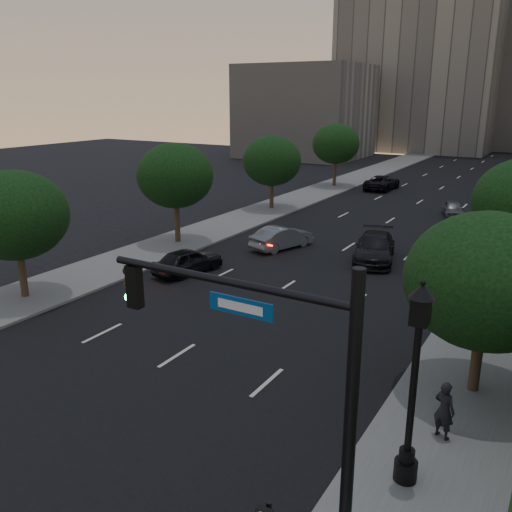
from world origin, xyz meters
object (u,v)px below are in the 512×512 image
Objects in this scene: pedestrian_c at (464,317)px; pedestrian_b at (470,324)px; sedan_far_left at (382,183)px; sedan_far_right at (453,209)px; street_lamp at (413,394)px; sedan_near_right at (375,248)px; pedestrian_a at (444,410)px; traffic_signal_mast at (295,425)px; sedan_near_left at (188,261)px; sedan_mid_left at (282,237)px.

pedestrian_b is at bearing 109.70° from pedestrian_c.
sedan_far_right is at bearing 134.37° from sedan_far_left.
sedan_far_right is 2.27× the size of pedestrian_b.
street_lamp reaches higher than pedestrian_b.
sedan_near_right is at bearing -113.43° from sedan_far_right.
sedan_far_left is 43.78m from pedestrian_a.
traffic_signal_mast is at bearing 106.90° from sedan_far_left.
pedestrian_a is (15.81, -8.56, 0.30)m from sedan_near_left.
sedan_near_right is at bearing -57.19° from pedestrian_b.
pedestrian_a reaches higher than pedestrian_b.
sedan_mid_left is 0.81× the size of sedan_near_right.
sedan_mid_left is at bearing 126.20° from street_lamp.
sedan_near_right is at bearing 108.02° from sedan_far_left.
pedestrian_a is (6.06, -31.39, 0.40)m from sedan_far_right.
pedestrian_a reaches higher than sedan_near_right.
sedan_near_left is (-15.41, 10.91, -1.91)m from street_lamp.
traffic_signal_mast is 20.78m from sedan_near_left.
traffic_signal_mast reaches higher than sedan_far_right.
traffic_signal_mast is 1.87× the size of sedan_far_right.
pedestrian_c is (6.73, -8.77, 0.18)m from sedan_near_right.
street_lamp is 2.87m from pedestrian_a.
sedan_mid_left is 6.10m from sedan_near_right.
traffic_signal_mast is 23.51m from sedan_near_right.
sedan_near_right reaches higher than sedan_far_left.
sedan_near_left is 15.41m from pedestrian_b.
sedan_near_left is at bearing -7.10° from pedestrian_a.
sedan_far_right is 31.97m from pedestrian_a.
sedan_near_right is 17.89m from pedestrian_a.
sedan_near_left is 1.14× the size of sedan_far_right.
sedan_mid_left is 2.67× the size of pedestrian_c.
pedestrian_a is at bearing 148.72° from sedan_mid_left.
street_lamp is at bearing 109.76° from sedan_far_left.
sedan_near_left is 24.82m from sedan_far_right.
sedan_far_right is at bearing 99.52° from street_lamp.
sedan_near_left is 2.59× the size of pedestrian_b.
sedan_mid_left reaches higher than sedan_near_left.
pedestrian_c is (12.82, -8.31, 0.25)m from sedan_mid_left.
sedan_near_left is at bearing 144.69° from street_lamp.
pedestrian_c is (-0.84, 7.44, -0.04)m from pedestrian_a.
sedan_mid_left is 20.85m from pedestrian_a.
pedestrian_b reaches higher than sedan_far_right.
sedan_far_right is at bearing -98.10° from sedan_mid_left.
sedan_near_right reaches higher than sedan_far_right.
pedestrian_b reaches higher than sedan_mid_left.
traffic_signal_mast is at bearing 80.59° from pedestrian_b.
street_lamp is 1.31× the size of sedan_near_left.
pedestrian_a is 7.49m from pedestrian_c.
traffic_signal_mast is 49.40m from sedan_far_left.
sedan_near_left is 0.95× the size of sedan_mid_left.
pedestrian_c is at bearing -62.23° from pedestrian_a.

